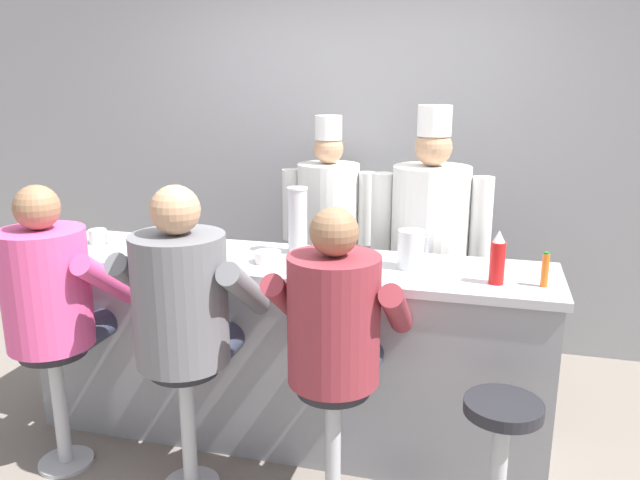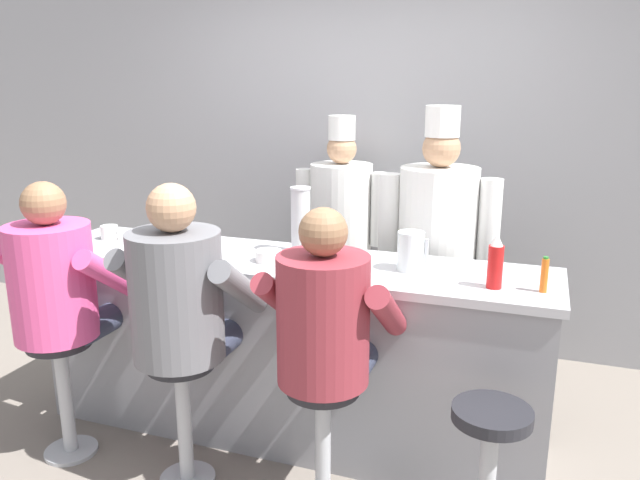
# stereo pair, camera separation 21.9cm
# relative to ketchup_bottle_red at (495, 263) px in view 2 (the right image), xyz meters

# --- Properties ---
(ground_plane) EXTENTS (20.00, 20.00, 0.00)m
(ground_plane) POSITION_rel_ketchup_bottle_red_xyz_m (-1.01, -0.18, -1.08)
(ground_plane) COLOR slate
(wall_back) EXTENTS (10.00, 0.06, 2.70)m
(wall_back) POSITION_rel_ketchup_bottle_red_xyz_m (-1.01, 1.57, 0.27)
(wall_back) COLOR #99999E
(wall_back) RESTS_ON ground_plane
(diner_counter) EXTENTS (2.64, 0.60, 0.96)m
(diner_counter) POSITION_rel_ketchup_bottle_red_xyz_m (-1.01, 0.11, -0.59)
(diner_counter) COLOR gray
(diner_counter) RESTS_ON ground_plane
(ketchup_bottle_red) EXTENTS (0.07, 0.07, 0.24)m
(ketchup_bottle_red) POSITION_rel_ketchup_bottle_red_xyz_m (0.00, 0.00, 0.00)
(ketchup_bottle_red) COLOR red
(ketchup_bottle_red) RESTS_ON diner_counter
(mustard_bottle_yellow) EXTENTS (0.06, 0.06, 0.24)m
(mustard_bottle_yellow) POSITION_rel_ketchup_bottle_red_xyz_m (-0.74, -0.10, -0.00)
(mustard_bottle_yellow) COLOR yellow
(mustard_bottle_yellow) RESTS_ON diner_counter
(hot_sauce_bottle_orange) EXTENTS (0.03, 0.03, 0.15)m
(hot_sauce_bottle_orange) POSITION_rel_ketchup_bottle_red_xyz_m (0.20, 0.01, -0.04)
(hot_sauce_bottle_orange) COLOR orange
(hot_sauce_bottle_orange) RESTS_ON diner_counter
(water_pitcher_clear) EXTENTS (0.14, 0.13, 0.18)m
(water_pitcher_clear) POSITION_rel_ketchup_bottle_red_xyz_m (-0.39, 0.13, -0.02)
(water_pitcher_clear) COLOR silver
(water_pitcher_clear) RESTS_ON diner_counter
(breakfast_plate) EXTENTS (0.23, 0.23, 0.05)m
(breakfast_plate) POSITION_rel_ketchup_bottle_red_xyz_m (-1.65, 0.05, -0.10)
(breakfast_plate) COLOR white
(breakfast_plate) RESTS_ON diner_counter
(cereal_bowl) EXTENTS (0.13, 0.13, 0.06)m
(cereal_bowl) POSITION_rel_ketchup_bottle_red_xyz_m (-1.08, 0.04, -0.08)
(cereal_bowl) COLOR white
(cereal_bowl) RESTS_ON diner_counter
(coffee_mug_tan) EXTENTS (0.14, 0.09, 0.10)m
(coffee_mug_tan) POSITION_rel_ketchup_bottle_red_xyz_m (-0.82, 0.12, -0.06)
(coffee_mug_tan) COLOR beige
(coffee_mug_tan) RESTS_ON diner_counter
(coffee_mug_white) EXTENTS (0.14, 0.09, 0.08)m
(coffee_mug_white) POSITION_rel_ketchup_bottle_red_xyz_m (-2.09, 0.15, -0.07)
(coffee_mug_white) COLOR white
(coffee_mug_white) RESTS_ON diner_counter
(cup_stack_steel) EXTENTS (0.11, 0.11, 0.34)m
(cup_stack_steel) POSITION_rel_ketchup_bottle_red_xyz_m (-0.99, 0.25, 0.06)
(cup_stack_steel) COLOR #B7BABF
(cup_stack_steel) RESTS_ON diner_counter
(diner_seated_pink) EXTENTS (0.59, 0.58, 1.39)m
(diner_seated_pink) POSITION_rel_ketchup_bottle_red_xyz_m (-1.97, -0.41, -0.21)
(diner_seated_pink) COLOR #B2B5BA
(diner_seated_pink) RESTS_ON ground_plane
(diner_seated_grey) EXTENTS (0.62, 0.61, 1.42)m
(diner_seated_grey) POSITION_rel_ketchup_bottle_red_xyz_m (-1.30, -0.41, -0.19)
(diner_seated_grey) COLOR #B2B5BA
(diner_seated_grey) RESTS_ON ground_plane
(diner_seated_maroon) EXTENTS (0.57, 0.56, 1.36)m
(diner_seated_maroon) POSITION_rel_ketchup_bottle_red_xyz_m (-0.62, -0.41, -0.22)
(diner_seated_maroon) COLOR #B2B5BA
(diner_seated_maroon) RESTS_ON ground_plane
(empty_stool_round) EXTENTS (0.30, 0.30, 0.63)m
(empty_stool_round) POSITION_rel_ketchup_bottle_red_xyz_m (0.05, -0.44, -0.65)
(empty_stool_round) COLOR #B2B5BA
(empty_stool_round) RESTS_ON ground_plane
(cook_in_whites_near) EXTENTS (0.63, 0.40, 1.61)m
(cook_in_whites_near) POSITION_rel_ketchup_bottle_red_xyz_m (-1.07, 1.18, -0.19)
(cook_in_whites_near) COLOR #232328
(cook_in_whites_near) RESTS_ON ground_plane
(cook_in_whites_far) EXTENTS (0.66, 0.43, 1.70)m
(cook_in_whites_far) POSITION_rel_ketchup_bottle_red_xyz_m (-0.36, 0.70, -0.14)
(cook_in_whites_far) COLOR #232328
(cook_in_whites_far) RESTS_ON ground_plane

